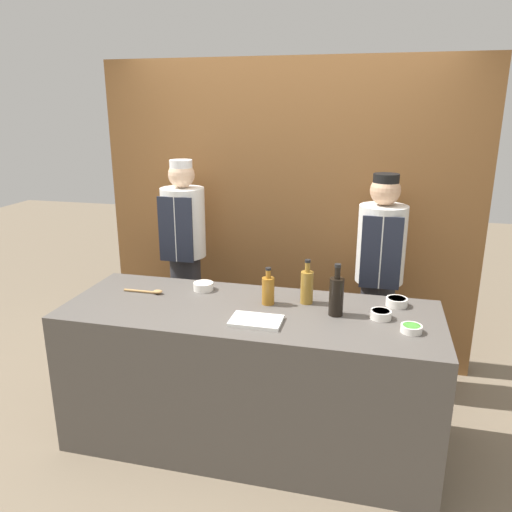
{
  "coord_description": "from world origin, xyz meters",
  "views": [
    {
      "loc": [
        0.69,
        -2.65,
        2.05
      ],
      "look_at": [
        0.0,
        0.16,
        1.18
      ],
      "focal_mm": 35.0,
      "sensor_mm": 36.0,
      "label": 1
    }
  ],
  "objects_px": {
    "sauce_bowl_brown": "(381,314)",
    "bottle_amber": "(268,290)",
    "bottle_soy": "(336,295)",
    "bottle_vinegar": "(307,286)",
    "wooden_spoon": "(149,291)",
    "chef_left": "(185,258)",
    "chef_right": "(379,276)",
    "sauce_bowl_white": "(203,286)",
    "cutting_board": "(256,321)",
    "sauce_bowl_green": "(411,328)",
    "sauce_bowl_orange": "(397,301)"
  },
  "relations": [
    {
      "from": "sauce_bowl_white",
      "to": "sauce_bowl_orange",
      "type": "relative_size",
      "value": 1.01
    },
    {
      "from": "bottle_vinegar",
      "to": "bottle_amber",
      "type": "relative_size",
      "value": 1.2
    },
    {
      "from": "bottle_soy",
      "to": "bottle_amber",
      "type": "bearing_deg",
      "value": 170.35
    },
    {
      "from": "sauce_bowl_white",
      "to": "sauce_bowl_green",
      "type": "xyz_separation_m",
      "value": [
        1.29,
        -0.34,
        -0.01
      ]
    },
    {
      "from": "sauce_bowl_green",
      "to": "sauce_bowl_orange",
      "type": "xyz_separation_m",
      "value": [
        -0.07,
        0.36,
        0.01
      ]
    },
    {
      "from": "sauce_bowl_brown",
      "to": "bottle_soy",
      "type": "height_order",
      "value": "bottle_soy"
    },
    {
      "from": "sauce_bowl_orange",
      "to": "cutting_board",
      "type": "height_order",
      "value": "sauce_bowl_orange"
    },
    {
      "from": "bottle_soy",
      "to": "chef_left",
      "type": "xyz_separation_m",
      "value": [
        -1.25,
        0.81,
        -0.11
      ]
    },
    {
      "from": "sauce_bowl_brown",
      "to": "chef_left",
      "type": "height_order",
      "value": "chef_left"
    },
    {
      "from": "bottle_vinegar",
      "to": "sauce_bowl_orange",
      "type": "bearing_deg",
      "value": 8.68
    },
    {
      "from": "chef_right",
      "to": "wooden_spoon",
      "type": "bearing_deg",
      "value": -152.47
    },
    {
      "from": "sauce_bowl_white",
      "to": "sauce_bowl_brown",
      "type": "xyz_separation_m",
      "value": [
        1.13,
        -0.19,
        -0.0
      ]
    },
    {
      "from": "chef_left",
      "to": "bottle_soy",
      "type": "bearing_deg",
      "value": -33.02
    },
    {
      "from": "wooden_spoon",
      "to": "chef_right",
      "type": "relative_size",
      "value": 0.17
    },
    {
      "from": "chef_right",
      "to": "bottle_vinegar",
      "type": "bearing_deg",
      "value": -122.65
    },
    {
      "from": "sauce_bowl_white",
      "to": "wooden_spoon",
      "type": "xyz_separation_m",
      "value": [
        -0.32,
        -0.14,
        -0.02
      ]
    },
    {
      "from": "chef_right",
      "to": "sauce_bowl_green",
      "type": "bearing_deg",
      "value": -79.61
    },
    {
      "from": "cutting_board",
      "to": "wooden_spoon",
      "type": "bearing_deg",
      "value": 160.49
    },
    {
      "from": "sauce_bowl_white",
      "to": "sauce_bowl_green",
      "type": "relative_size",
      "value": 1.15
    },
    {
      "from": "sauce_bowl_white",
      "to": "bottle_vinegar",
      "type": "height_order",
      "value": "bottle_vinegar"
    },
    {
      "from": "bottle_soy",
      "to": "bottle_vinegar",
      "type": "bearing_deg",
      "value": 143.03
    },
    {
      "from": "cutting_board",
      "to": "wooden_spoon",
      "type": "distance_m",
      "value": 0.82
    },
    {
      "from": "sauce_bowl_green",
      "to": "sauce_bowl_orange",
      "type": "relative_size",
      "value": 0.88
    },
    {
      "from": "sauce_bowl_white",
      "to": "bottle_soy",
      "type": "height_order",
      "value": "bottle_soy"
    },
    {
      "from": "bottle_vinegar",
      "to": "bottle_soy",
      "type": "xyz_separation_m",
      "value": [
        0.19,
        -0.14,
        0.01
      ]
    },
    {
      "from": "cutting_board",
      "to": "bottle_vinegar",
      "type": "xyz_separation_m",
      "value": [
        0.23,
        0.35,
        0.1
      ]
    },
    {
      "from": "chef_left",
      "to": "cutting_board",
      "type": "bearing_deg",
      "value": -51.01
    },
    {
      "from": "bottle_vinegar",
      "to": "wooden_spoon",
      "type": "distance_m",
      "value": 1.01
    },
    {
      "from": "bottle_soy",
      "to": "wooden_spoon",
      "type": "bearing_deg",
      "value": 177.0
    },
    {
      "from": "sauce_bowl_orange",
      "to": "chef_left",
      "type": "height_order",
      "value": "chef_left"
    },
    {
      "from": "chef_left",
      "to": "bottle_vinegar",
      "type": "bearing_deg",
      "value": -32.27
    },
    {
      "from": "cutting_board",
      "to": "wooden_spoon",
      "type": "xyz_separation_m",
      "value": [
        -0.78,
        0.27,
        0.0
      ]
    },
    {
      "from": "sauce_bowl_orange",
      "to": "cutting_board",
      "type": "distance_m",
      "value": 0.88
    },
    {
      "from": "chef_left",
      "to": "chef_right",
      "type": "bearing_deg",
      "value": -0.0
    },
    {
      "from": "sauce_bowl_white",
      "to": "chef_left",
      "type": "xyz_separation_m",
      "value": [
        -0.37,
        0.61,
        -0.01
      ]
    },
    {
      "from": "sauce_bowl_brown",
      "to": "bottle_amber",
      "type": "height_order",
      "value": "bottle_amber"
    },
    {
      "from": "sauce_bowl_white",
      "to": "bottle_amber",
      "type": "xyz_separation_m",
      "value": [
        0.46,
        -0.13,
        0.06
      ]
    },
    {
      "from": "chef_left",
      "to": "sauce_bowl_orange",
      "type": "bearing_deg",
      "value": -20.22
    },
    {
      "from": "sauce_bowl_orange",
      "to": "bottle_soy",
      "type": "height_order",
      "value": "bottle_soy"
    },
    {
      "from": "bottle_amber",
      "to": "chef_right",
      "type": "xyz_separation_m",
      "value": [
        0.65,
        0.74,
        -0.11
      ]
    },
    {
      "from": "wooden_spoon",
      "to": "sauce_bowl_brown",
      "type": "bearing_deg",
      "value": -2.12
    },
    {
      "from": "bottle_amber",
      "to": "chef_left",
      "type": "xyz_separation_m",
      "value": [
        -0.83,
        0.74,
        -0.08
      ]
    },
    {
      "from": "chef_right",
      "to": "sauce_bowl_white",
      "type": "bearing_deg",
      "value": -151.43
    },
    {
      "from": "bottle_soy",
      "to": "wooden_spoon",
      "type": "xyz_separation_m",
      "value": [
        -1.19,
        0.06,
        -0.11
      ]
    },
    {
      "from": "sauce_bowl_white",
      "to": "bottle_soy",
      "type": "relative_size",
      "value": 0.42
    },
    {
      "from": "sauce_bowl_brown",
      "to": "sauce_bowl_orange",
      "type": "bearing_deg",
      "value": 66.65
    },
    {
      "from": "sauce_bowl_white",
      "to": "sauce_bowl_orange",
      "type": "distance_m",
      "value": 1.22
    },
    {
      "from": "sauce_bowl_brown",
      "to": "bottle_amber",
      "type": "bearing_deg",
      "value": 174.75
    },
    {
      "from": "sauce_bowl_green",
      "to": "wooden_spoon",
      "type": "relative_size",
      "value": 0.42
    },
    {
      "from": "sauce_bowl_green",
      "to": "cutting_board",
      "type": "bearing_deg",
      "value": -174.74
    }
  ]
}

